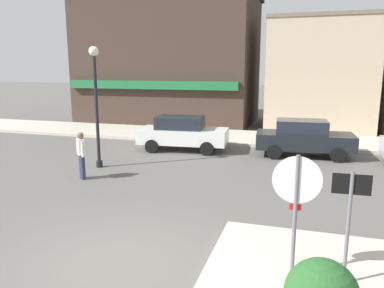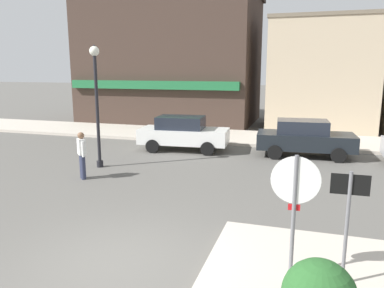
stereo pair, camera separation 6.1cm
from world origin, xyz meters
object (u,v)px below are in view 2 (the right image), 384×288
Objects in this scene: one_way_sign at (347,217)px; parked_car_second at (304,138)px; stop_sign at (294,200)px; pedestrian_crossing_near at (82,154)px; parked_car_nearest at (183,133)px; lamp_post at (96,89)px.

parked_car_second is at bearing 94.31° from one_way_sign.
stop_sign reaches higher than pedestrian_crossing_near.
stop_sign is 11.09m from parked_car_nearest.
pedestrian_crossing_near is at bearing -80.12° from lamp_post.
pedestrian_crossing_near is at bearing 150.60° from one_way_sign.
parked_car_nearest is (-5.24, 9.75, -0.71)m from stop_sign.
one_way_sign reaches higher than pedestrian_crossing_near.
lamp_post is (-7.33, 5.97, 1.44)m from stop_sign.
lamp_post is 1.10× the size of parked_car_nearest.
one_way_sign is 10.27m from lamp_post.
one_way_sign is 1.30× the size of pedestrian_crossing_near.
stop_sign is at bearing -32.06° from pedestrian_crossing_near.
stop_sign is 10.13m from parked_car_second.
one_way_sign is at bearing -2.12° from stop_sign.
stop_sign is at bearing -61.76° from parked_car_nearest.
one_way_sign reaches higher than parked_car_nearest.
stop_sign is at bearing -39.16° from lamp_post.
parked_car_second is at bearing 3.81° from parked_car_nearest.
stop_sign is 0.56× the size of parked_car_second.
parked_car_second is at bearing 89.55° from stop_sign.
stop_sign reaches higher than parked_car_nearest.
stop_sign is 0.86m from one_way_sign.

